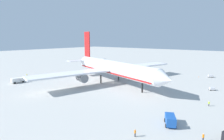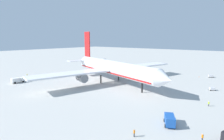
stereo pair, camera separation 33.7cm
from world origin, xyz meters
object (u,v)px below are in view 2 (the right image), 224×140
(ground_worker_2, at_px, (27,75))
(traffic_cone_0, at_px, (199,77))
(ground_worker_4, at_px, (134,133))
(baggage_cart_2, at_px, (211,76))
(service_truck_1, at_px, (170,120))
(ground_worker_1, at_px, (209,104))
(baggage_cart_0, at_px, (212,89))
(ground_worker_0, at_px, (202,137))
(service_truck_3, at_px, (18,80))
(airliner, at_px, (112,68))

(ground_worker_2, relative_size, traffic_cone_0, 3.17)
(ground_worker_4, bearing_deg, baggage_cart_2, 89.88)
(service_truck_1, xyz_separation_m, ground_worker_1, (4.92, 20.83, -0.60))
(baggage_cart_0, relative_size, ground_worker_0, 1.61)
(service_truck_3, xyz_separation_m, baggage_cart_2, (72.51, 74.13, -0.61))
(baggage_cart_0, distance_m, baggage_cart_2, 29.58)
(ground_worker_0, relative_size, ground_worker_1, 1.09)
(ground_worker_2, bearing_deg, ground_worker_4, -11.88)
(service_truck_1, bearing_deg, ground_worker_1, 76.70)
(service_truck_1, height_order, ground_worker_1, service_truck_1)
(baggage_cart_2, bearing_deg, ground_worker_4, -90.12)
(ground_worker_1, xyz_separation_m, ground_worker_4, (-8.98, -31.23, 0.07))
(baggage_cart_2, bearing_deg, airliner, -129.32)
(service_truck_3, height_order, ground_worker_2, service_truck_3)
(service_truck_3, xyz_separation_m, ground_worker_1, (81.32, 23.82, -0.59))
(traffic_cone_0, bearing_deg, baggage_cart_0, -66.37)
(service_truck_1, height_order, service_truck_3, service_truck_1)
(airliner, relative_size, service_truck_3, 12.57)
(service_truck_1, bearing_deg, baggage_cart_2, 93.13)
(baggage_cart_2, bearing_deg, baggage_cart_0, -78.33)
(ground_worker_4, distance_m, traffic_cone_0, 78.55)
(baggage_cart_2, relative_size, traffic_cone_0, 5.87)
(ground_worker_1, height_order, ground_worker_4, ground_worker_4)
(service_truck_1, distance_m, ground_worker_0, 8.86)
(airliner, relative_size, traffic_cone_0, 142.26)
(ground_worker_1, relative_size, ground_worker_4, 0.93)
(baggage_cart_0, bearing_deg, service_truck_3, -150.08)
(service_truck_1, distance_m, baggage_cart_0, 42.22)
(ground_worker_2, bearing_deg, baggage_cart_2, 37.61)
(airliner, relative_size, ground_worker_4, 44.15)
(ground_worker_4, bearing_deg, service_truck_3, 174.15)
(airliner, height_order, ground_worker_0, airliner)
(baggage_cart_2, relative_size, ground_worker_2, 1.85)
(ground_worker_0, xyz_separation_m, ground_worker_1, (-3.42, 23.77, -0.08))
(airliner, height_order, baggage_cart_2, airliner)
(ground_worker_1, distance_m, ground_worker_4, 32.50)
(service_truck_3, relative_size, baggage_cart_2, 1.93)
(airliner, relative_size, ground_worker_2, 44.83)
(airliner, xyz_separation_m, ground_worker_0, (48.63, -29.64, -6.47))
(airliner, relative_size, ground_worker_1, 47.57)
(ground_worker_1, bearing_deg, traffic_cone_0, 106.67)
(airliner, height_order, service_truck_1, airliner)
(baggage_cart_0, height_order, ground_worker_1, ground_worker_1)
(baggage_cart_2, bearing_deg, traffic_cone_0, -149.19)
(airliner, xyz_separation_m, baggage_cart_2, (36.40, 44.44, -6.57))
(ground_worker_1, distance_m, ground_worker_2, 93.03)
(service_truck_1, height_order, traffic_cone_0, service_truck_1)
(baggage_cart_2, bearing_deg, ground_worker_0, -80.62)
(baggage_cart_0, xyz_separation_m, ground_worker_0, (6.25, -45.11, 0.21))
(ground_worker_2, xyz_separation_m, ground_worker_4, (83.03, -17.46, 0.02))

